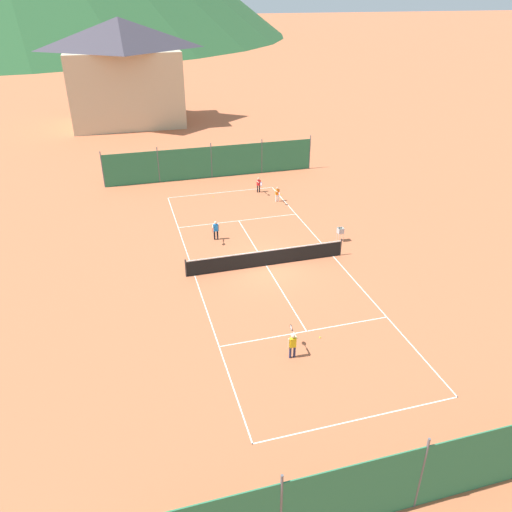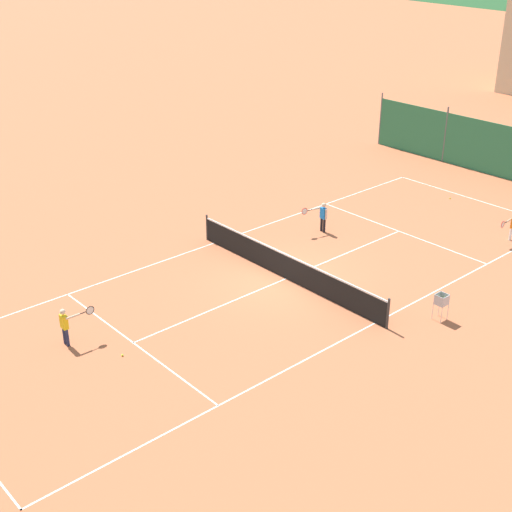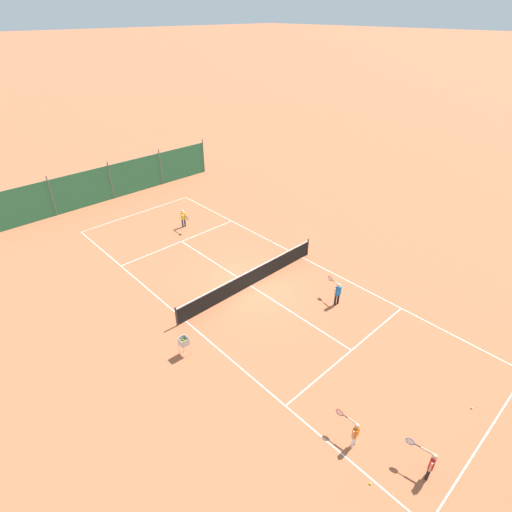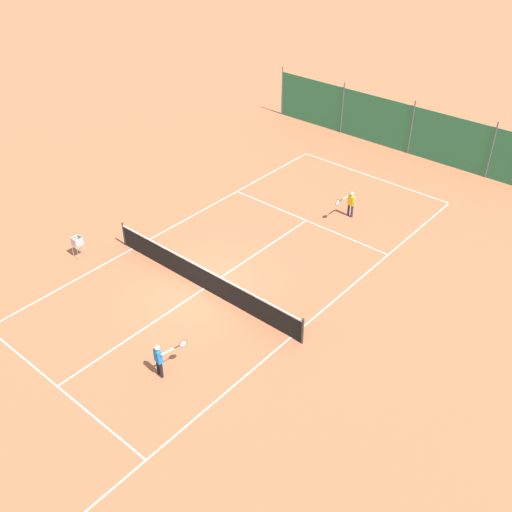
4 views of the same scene
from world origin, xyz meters
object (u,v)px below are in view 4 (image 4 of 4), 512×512
Objects in this scene: player_far_service at (160,358)px; ball_hopper at (77,242)px; tennis_ball_by_net_left at (307,211)px; player_near_service at (350,203)px; tennis_net at (203,278)px.

player_far_service is 1.40× the size of ball_hopper.
tennis_ball_by_net_left is 10.05m from ball_hopper.
player_near_service is 18.49× the size of tennis_ball_by_net_left.
player_near_service reaches higher than tennis_ball_by_net_left.
player_near_service is 0.98× the size of player_far_service.
player_near_service is 1.98m from tennis_ball_by_net_left.
tennis_net is 5.57m from ball_hopper.
tennis_net is 7.06m from tennis_ball_by_net_left.
player_near_service is (-1.24, -7.90, 0.21)m from tennis_net.
player_far_service is 7.71m from ball_hopper.
player_near_service reaches higher than tennis_net.
player_near_service is 11.63m from ball_hopper.
tennis_net is 7.34× the size of player_far_service.
tennis_ball_by_net_left is (0.40, -7.03, -0.47)m from tennis_net.
ball_hopper is at bearing -17.09° from player_far_service.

